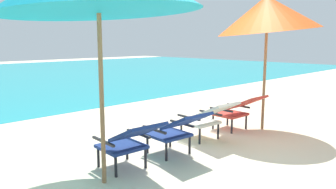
% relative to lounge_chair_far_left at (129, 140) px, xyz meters
% --- Properties ---
extents(ground_plane, '(40.00, 40.00, 0.00)m').
position_rel_lounge_chair_far_left_xyz_m(ground_plane, '(1.29, 4.33, -0.40)').
color(ground_plane, beige).
extents(lounge_chair_far_left, '(0.60, 0.91, 0.68)m').
position_rel_lounge_chair_far_left_xyz_m(lounge_chair_far_left, '(0.00, 0.00, 0.00)').
color(lounge_chair_far_left, navy).
rests_on(lounge_chair_far_left, ground_plane).
extents(lounge_chair_near_left, '(0.59, 0.91, 0.68)m').
position_rel_lounge_chair_far_left_xyz_m(lounge_chair_near_left, '(0.80, -0.04, 0.00)').
color(lounge_chair_near_left, navy).
rests_on(lounge_chair_near_left, ground_plane).
extents(lounge_chair_near_right, '(0.59, 0.91, 0.68)m').
position_rel_lounge_chair_far_left_xyz_m(lounge_chair_near_right, '(1.69, 0.12, 0.00)').
color(lounge_chair_near_right, silver).
rests_on(lounge_chair_near_right, ground_plane).
extents(lounge_chair_far_right, '(0.56, 0.89, 0.68)m').
position_rel_lounge_chair_far_left_xyz_m(lounge_chair_far_right, '(2.55, 0.12, 0.00)').
color(lounge_chair_far_right, red).
rests_on(lounge_chair_far_right, ground_plane).
extents(beach_umbrella_right, '(2.51, 2.50, 2.46)m').
position_rel_lounge_chair_far_left_xyz_m(beach_umbrella_right, '(2.97, -0.14, 1.66)').
color(beach_umbrella_right, olive).
rests_on(beach_umbrella_right, ground_plane).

